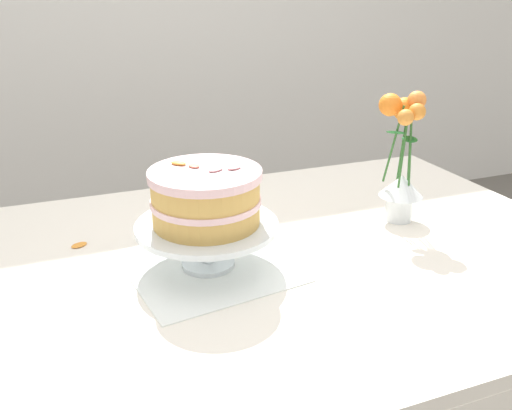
{
  "coord_description": "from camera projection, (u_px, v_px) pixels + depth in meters",
  "views": [
    {
      "loc": [
        -0.45,
        -0.98,
        1.29
      ],
      "look_at": [
        -0.07,
        -0.0,
        0.86
      ],
      "focal_mm": 38.13,
      "sensor_mm": 36.0,
      "label": 1
    }
  ],
  "objects": [
    {
      "name": "loose_petal_0",
      "position": [
        79.0,
        245.0,
        1.22
      ],
      "size": [
        0.04,
        0.04,
        0.01
      ],
      "primitive_type": "ellipsoid",
      "rotation": [
        0.0,
        0.0,
        0.44
      ],
      "color": "orange",
      "rests_on": "dining_table"
    },
    {
      "name": "flower_vase",
      "position": [
        402.0,
        162.0,
        1.3
      ],
      "size": [
        0.12,
        0.11,
        0.32
      ],
      "color": "silver",
      "rests_on": "dining_table"
    },
    {
      "name": "layer_cake",
      "position": [
        206.0,
        197.0,
        1.07
      ],
      "size": [
        0.22,
        0.22,
        0.12
      ],
      "color": "tan",
      "rests_on": "cake_stand"
    },
    {
      "name": "dining_table",
      "position": [
        290.0,
        292.0,
        1.21
      ],
      "size": [
        1.4,
        1.0,
        0.74
      ],
      "color": "white",
      "rests_on": "ground"
    },
    {
      "name": "linen_napkin",
      "position": [
        208.0,
        266.0,
        1.13
      ],
      "size": [
        0.36,
        0.36,
        0.0
      ],
      "primitive_type": "cube",
      "rotation": [
        0.0,
        0.0,
        0.14
      ],
      "color": "white",
      "rests_on": "dining_table"
    },
    {
      "name": "cake_stand",
      "position": [
        207.0,
        230.0,
        1.1
      ],
      "size": [
        0.29,
        0.29,
        0.1
      ],
      "color": "silver",
      "rests_on": "linen_napkin"
    }
  ]
}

